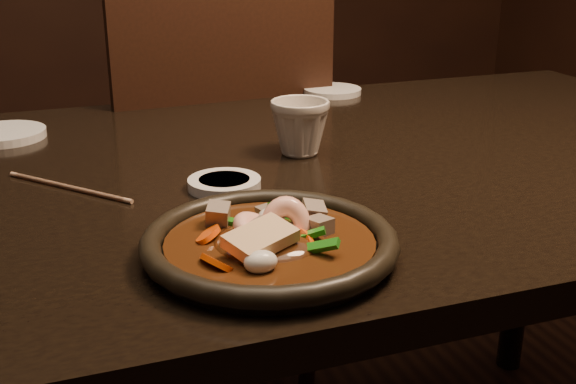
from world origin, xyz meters
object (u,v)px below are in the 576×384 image
object	(u,v)px
plate	(270,244)
tea_cup	(300,126)
table	(303,208)
chair	(211,178)

from	to	relation	value
plate	tea_cup	world-z (taller)	tea_cup
tea_cup	plate	bearing A→B (deg)	-115.77
plate	tea_cup	xyz separation A→B (m)	(0.16, 0.32, 0.03)
tea_cup	table	bearing A→B (deg)	-98.28
table	chair	bearing A→B (deg)	91.06
chair	plate	distance (m)	0.88
table	tea_cup	distance (m)	0.12
plate	table	bearing A→B (deg)	62.78
table	chair	distance (m)	0.56
table	tea_cup	xyz separation A→B (m)	(0.00, 0.03, 0.12)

